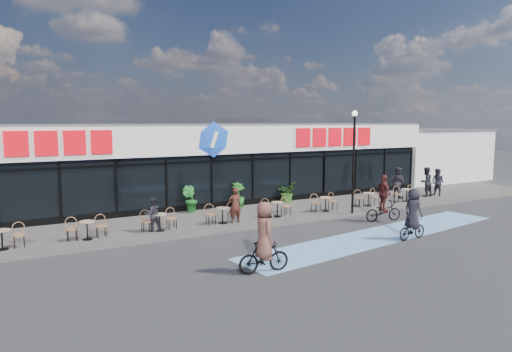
% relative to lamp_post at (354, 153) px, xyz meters
% --- Properties ---
extents(ground, '(120.00, 120.00, 0.00)m').
position_rel_lamp_post_xyz_m(ground, '(-5.71, -2.30, -3.17)').
color(ground, '#28282B').
rests_on(ground, ground).
extents(sidewalk, '(44.00, 5.00, 0.10)m').
position_rel_lamp_post_xyz_m(sidewalk, '(-5.71, 2.20, -3.12)').
color(sidewalk, '#58544E').
rests_on(sidewalk, ground).
extents(bike_lane, '(14.17, 4.13, 0.01)m').
position_rel_lamp_post_xyz_m(bike_lane, '(-1.71, -3.80, -3.17)').
color(bike_lane, '#6897C4').
rests_on(bike_lane, ground).
extents(building, '(30.60, 6.57, 4.75)m').
position_rel_lamp_post_xyz_m(building, '(-5.71, 7.63, -0.83)').
color(building, black).
rests_on(building, ground).
extents(neighbour_building, '(9.20, 7.20, 4.11)m').
position_rel_lamp_post_xyz_m(neighbour_building, '(14.79, 8.70, -1.11)').
color(neighbour_building, silver).
rests_on(neighbour_building, ground).
extents(lamp_post, '(0.28, 0.28, 5.17)m').
position_rel_lamp_post_xyz_m(lamp_post, '(0.00, 0.00, 0.00)').
color(lamp_post, black).
rests_on(lamp_post, sidewalk).
extents(bistro_set_1, '(1.54, 0.62, 0.90)m').
position_rel_lamp_post_xyz_m(bistro_set_1, '(-15.60, 1.17, -2.62)').
color(bistro_set_1, tan).
rests_on(bistro_set_1, sidewalk).
extents(bistro_set_2, '(1.54, 0.62, 0.90)m').
position_rel_lamp_post_xyz_m(bistro_set_2, '(-12.65, 1.17, -2.62)').
color(bistro_set_2, tan).
rests_on(bistro_set_2, sidewalk).
extents(bistro_set_3, '(1.54, 0.62, 0.90)m').
position_rel_lamp_post_xyz_m(bistro_set_3, '(-9.71, 1.17, -2.62)').
color(bistro_set_3, tan).
rests_on(bistro_set_3, sidewalk).
extents(bistro_set_4, '(1.54, 0.62, 0.90)m').
position_rel_lamp_post_xyz_m(bistro_set_4, '(-6.76, 1.17, -2.62)').
color(bistro_set_4, tan).
rests_on(bistro_set_4, sidewalk).
extents(bistro_set_5, '(1.54, 0.62, 0.90)m').
position_rel_lamp_post_xyz_m(bistro_set_5, '(-3.82, 1.17, -2.62)').
color(bistro_set_5, tan).
rests_on(bistro_set_5, sidewalk).
extents(bistro_set_6, '(1.54, 0.62, 0.90)m').
position_rel_lamp_post_xyz_m(bistro_set_6, '(-0.87, 1.17, -2.62)').
color(bistro_set_6, tan).
rests_on(bistro_set_6, sidewalk).
extents(bistro_set_7, '(1.54, 0.62, 0.90)m').
position_rel_lamp_post_xyz_m(bistro_set_7, '(2.07, 1.17, -2.62)').
color(bistro_set_7, tan).
rests_on(bistro_set_7, sidewalk).
extents(bistro_set_8, '(1.54, 0.62, 0.90)m').
position_rel_lamp_post_xyz_m(bistro_set_8, '(5.02, 1.17, -2.62)').
color(bistro_set_8, tan).
rests_on(bistro_set_8, sidewalk).
extents(potted_plant_left, '(0.96, 0.96, 1.37)m').
position_rel_lamp_post_xyz_m(potted_plant_left, '(-7.14, 4.24, -2.39)').
color(potted_plant_left, '#1A5B20').
rests_on(potted_plant_left, sidewalk).
extents(potted_plant_mid, '(0.80, 0.80, 1.33)m').
position_rel_lamp_post_xyz_m(potted_plant_mid, '(-4.32, 4.35, -2.41)').
color(potted_plant_mid, '#195A1B').
rests_on(potted_plant_mid, sidewalk).
extents(potted_plant_right, '(1.40, 1.35, 1.19)m').
position_rel_lamp_post_xyz_m(potted_plant_right, '(-1.20, 4.29, -2.48)').
color(potted_plant_right, '#2F631C').
rests_on(potted_plant_right, sidewalk).
extents(patron_left, '(0.65, 0.47, 1.64)m').
position_rel_lamp_post_xyz_m(patron_left, '(-6.19, 0.94, -2.25)').
color(patron_left, '#401D17').
rests_on(patron_left, sidewalk).
extents(patron_right, '(0.76, 0.62, 1.49)m').
position_rel_lamp_post_xyz_m(patron_right, '(-10.00, 1.16, -2.33)').
color(patron_right, '#22212A').
rests_on(patron_right, sidewalk).
extents(pedestrian_a, '(0.73, 0.89, 1.71)m').
position_rel_lamp_post_xyz_m(pedestrian_a, '(8.28, 1.59, -2.22)').
color(pedestrian_a, '#21222A').
rests_on(pedestrian_a, sidewalk).
extents(pedestrian_b, '(0.80, 0.98, 1.88)m').
position_rel_lamp_post_xyz_m(pedestrian_b, '(5.59, 2.33, -2.13)').
color(pedestrian_b, '#23222B').
rests_on(pedestrian_b, sidewalk).
extents(pedestrian_c, '(0.89, 0.69, 1.83)m').
position_rel_lamp_post_xyz_m(pedestrian_c, '(7.45, 1.80, -2.16)').
color(pedestrian_c, black).
rests_on(pedestrian_c, sidewalk).
extents(cyclist_a, '(1.50, 0.83, 2.09)m').
position_rel_lamp_post_xyz_m(cyclist_a, '(-1.12, -4.91, -2.27)').
color(cyclist_a, black).
rests_on(cyclist_a, ground).
extents(cyclist_b, '(1.94, 1.12, 2.24)m').
position_rel_lamp_post_xyz_m(cyclist_b, '(0.32, -1.83, -2.33)').
color(cyclist_b, black).
rests_on(cyclist_b, ground).
extents(cyclist_c, '(1.73, 0.96, 2.28)m').
position_rel_lamp_post_xyz_m(cyclist_c, '(-8.37, -5.49, -2.20)').
color(cyclist_c, black).
rests_on(cyclist_c, ground).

